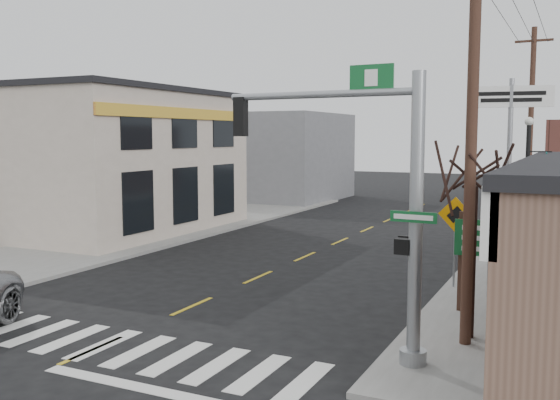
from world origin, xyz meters
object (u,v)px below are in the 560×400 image
at_px(lamp_post, 529,188).
at_px(utility_pole_far, 530,129).
at_px(guide_sign, 485,248).
at_px(traffic_signal_pole, 381,186).
at_px(fire_hydrant, 520,313).
at_px(dance_center_sign, 510,121).
at_px(utility_pole_near, 472,123).
at_px(bare_tree, 474,158).

relative_size(lamp_post, utility_pole_far, 0.54).
distance_m(lamp_post, utility_pole_far, 11.22).
bearing_deg(utility_pole_far, guide_sign, -87.00).
bearing_deg(traffic_signal_pole, fire_hydrant, 57.93).
relative_size(traffic_signal_pole, guide_sign, 2.28).
height_order(lamp_post, dance_center_sign, dance_center_sign).
height_order(guide_sign, utility_pole_near, utility_pole_near).
xyz_separation_m(lamp_post, utility_pole_near, (-0.76, -6.57, 1.88)).
relative_size(guide_sign, dance_center_sign, 0.38).
xyz_separation_m(fire_hydrant, utility_pole_far, (-1.00, 15.86, 4.57)).
relative_size(traffic_signal_pole, bare_tree, 1.15).
distance_m(traffic_signal_pole, lamp_post, 8.64).
bearing_deg(utility_pole_near, dance_center_sign, 98.67).
relative_size(guide_sign, utility_pole_far, 0.28).
xyz_separation_m(bare_tree, utility_pole_far, (-0.00, 17.10, 0.80)).
distance_m(guide_sign, utility_pole_far, 15.31).
relative_size(utility_pole_near, utility_pole_far, 0.99).
height_order(fire_hydrant, utility_pole_near, utility_pole_near).
bearing_deg(bare_tree, fire_hydrant, 51.00).
height_order(guide_sign, lamp_post, lamp_post).
height_order(traffic_signal_pole, utility_pole_near, utility_pole_near).
bearing_deg(utility_pole_near, lamp_post, 89.93).
distance_m(traffic_signal_pole, dance_center_sign, 15.34).
height_order(utility_pole_near, utility_pole_far, utility_pole_far).
bearing_deg(bare_tree, dance_center_sign, 92.22).
bearing_deg(lamp_post, traffic_signal_pole, -86.60).
bearing_deg(utility_pole_far, fire_hydrant, -83.47).
xyz_separation_m(fire_hydrant, utility_pole_near, (-1.00, -1.74, 4.53)).
bearing_deg(bare_tree, utility_pole_near, -90.00).
distance_m(traffic_signal_pole, fire_hydrant, 5.37).
distance_m(guide_sign, bare_tree, 3.22).
height_order(dance_center_sign, utility_pole_near, utility_pole_near).
distance_m(lamp_post, bare_tree, 6.22).
bearing_deg(dance_center_sign, utility_pole_near, -96.84).
bearing_deg(utility_pole_far, dance_center_sign, -94.02).
xyz_separation_m(traffic_signal_pole, fire_hydrant, (2.48, 3.49, -3.24)).
bearing_deg(utility_pole_near, guide_sign, 96.10).
distance_m(bare_tree, utility_pole_near, 0.92).
height_order(fire_hydrant, bare_tree, bare_tree).
height_order(guide_sign, fire_hydrant, guide_sign).
relative_size(traffic_signal_pole, fire_hydrant, 8.65).
relative_size(lamp_post, utility_pole_near, 0.54).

